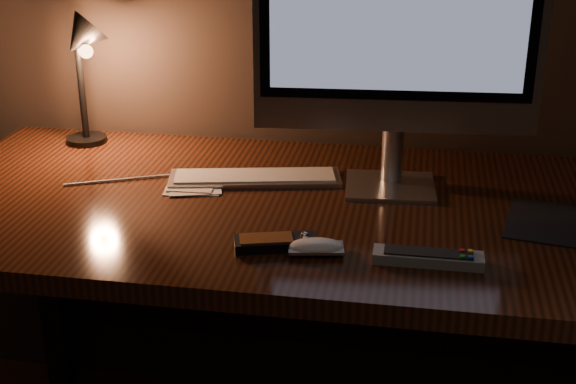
% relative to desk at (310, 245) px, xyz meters
% --- Properties ---
extents(desk, '(1.60, 0.75, 0.75)m').
position_rel_desk_xyz_m(desk, '(0.00, 0.00, 0.00)').
color(desk, '#381A0C').
rests_on(desk, ground).
extents(monitor, '(0.57, 0.18, 0.59)m').
position_rel_desk_xyz_m(monitor, '(0.16, 0.03, 0.48)').
color(monitor, silver).
rests_on(monitor, desk).
extents(keyboard, '(0.38, 0.18, 0.01)m').
position_rel_desk_xyz_m(keyboard, '(-0.13, 0.03, 0.14)').
color(keyboard, silver).
rests_on(keyboard, desk).
extents(mousepad, '(0.28, 0.24, 0.00)m').
position_rel_desk_xyz_m(mousepad, '(0.51, -0.10, 0.13)').
color(mousepad, black).
rests_on(mousepad, desk).
extents(mouse, '(0.10, 0.07, 0.02)m').
position_rel_desk_xyz_m(mouse, '(0.05, -0.29, 0.14)').
color(mouse, white).
rests_on(mouse, desk).
extents(media_remote, '(0.16, 0.09, 0.03)m').
position_rel_desk_xyz_m(media_remote, '(-0.02, -0.28, 0.14)').
color(media_remote, black).
rests_on(media_remote, desk).
extents(tv_remote, '(0.19, 0.05, 0.02)m').
position_rel_desk_xyz_m(tv_remote, '(0.24, -0.29, 0.14)').
color(tv_remote, gray).
rests_on(tv_remote, desk).
extents(papers, '(0.13, 0.09, 0.01)m').
position_rel_desk_xyz_m(papers, '(-0.25, -0.04, 0.13)').
color(papers, white).
rests_on(papers, desk).
extents(desk_lamp, '(0.17, 0.17, 0.33)m').
position_rel_desk_xyz_m(desk_lamp, '(-0.57, 0.18, 0.35)').
color(desk_lamp, black).
rests_on(desk_lamp, desk).
extents(cable, '(0.54, 0.13, 0.00)m').
position_rel_desk_xyz_m(cable, '(-0.25, -0.01, 0.13)').
color(cable, white).
rests_on(cable, desk).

